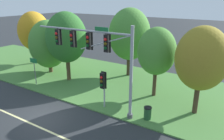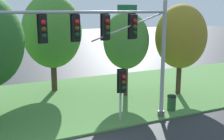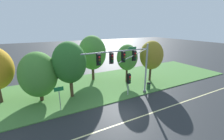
{
  "view_description": "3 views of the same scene",
  "coord_description": "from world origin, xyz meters",
  "views": [
    {
      "loc": [
        11.69,
        -9.34,
        8.36
      ],
      "look_at": [
        3.11,
        4.36,
        2.89
      ],
      "focal_mm": 35.0,
      "sensor_mm": 36.0,
      "label": 1
    },
    {
      "loc": [
        -3.63,
        -9.8,
        6.11
      ],
      "look_at": [
        2.55,
        3.45,
        3.0
      ],
      "focal_mm": 45.0,
      "sensor_mm": 36.0,
      "label": 2
    },
    {
      "loc": [
        -7.11,
        -11.36,
        8.77
      ],
      "look_at": [
        1.31,
        4.5,
        3.42
      ],
      "focal_mm": 24.0,
      "sensor_mm": 36.0,
      "label": 3
    }
  ],
  "objects": [
    {
      "name": "ground_plane",
      "position": [
        0.0,
        0.0,
        0.0
      ],
      "size": [
        160.0,
        160.0,
        0.0
      ],
      "primitive_type": "plane",
      "color": "#282B2D"
    },
    {
      "name": "lane_stripe",
      "position": [
        0.0,
        -1.2,
        0.0
      ],
      "size": [
        36.0,
        0.16,
        0.01
      ],
      "primitive_type": "cube",
      "color": "beige",
      "rests_on": "ground"
    },
    {
      "name": "grass_verge",
      "position": [
        0.0,
        8.25,
        0.05
      ],
      "size": [
        48.0,
        11.5,
        0.1
      ],
      "primitive_type": "cube",
      "color": "#477A38",
      "rests_on": "ground"
    },
    {
      "name": "traffic_signal_mast",
      "position": [
        2.53,
        2.97,
        4.73
      ],
      "size": [
        8.7,
        0.49,
        6.55
      ],
      "color": "#9EA0A5",
      "rests_on": "grass_verge"
    },
    {
      "name": "pedestrian_signal_near_kerb",
      "position": [
        3.03,
        3.2,
        2.21
      ],
      "size": [
        0.46,
        0.55,
        2.95
      ],
      "color": "#9EA0A5",
      "rests_on": "grass_verge"
    },
    {
      "name": "route_sign_post",
      "position": [
        -5.32,
        3.66,
        1.9
      ],
      "size": [
        0.95,
        0.08,
        2.7
      ],
      "color": "slate",
      "rests_on": "grass_verge"
    },
    {
      "name": "tree_left_of_mast",
      "position": [
        -6.94,
        7.11,
        3.33
      ],
      "size": [
        4.25,
        4.25,
        5.9
      ],
      "color": "#4C3823",
      "rests_on": "grass_verge"
    },
    {
      "name": "tree_behind_signpost",
      "position": [
        -3.47,
        6.37,
        4.51
      ],
      "size": [
        4.03,
        4.03,
        6.94
      ],
      "color": "#4C3823",
      "rests_on": "grass_verge"
    },
    {
      "name": "tree_mid_verge",
      "position": [
        1.16,
        10.91,
        4.58
      ],
      "size": [
        4.35,
        4.35,
        7.22
      ],
      "color": "#423021",
      "rests_on": "grass_verge"
    },
    {
      "name": "tree_tall_centre",
      "position": [
        5.51,
        7.46,
        4.05
      ],
      "size": [
        3.2,
        3.2,
        5.97
      ],
      "color": "#423021",
      "rests_on": "grass_verge"
    },
    {
      "name": "tree_right_far",
      "position": [
        9.24,
        6.22,
        4.27
      ],
      "size": [
        3.63,
        3.63,
        6.46
      ],
      "color": "#423021",
      "rests_on": "grass_verge"
    },
    {
      "name": "trash_bin",
      "position": [
        6.61,
        3.5,
        0.57
      ],
      "size": [
        0.56,
        0.56,
        0.93
      ],
      "color": "#234C28",
      "rests_on": "grass_verge"
    }
  ]
}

